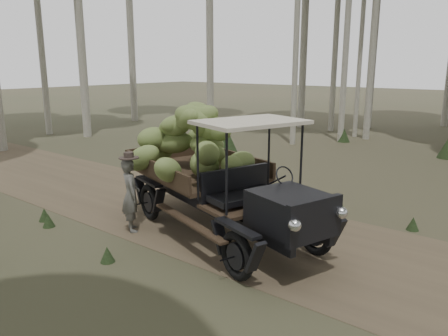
{
  "coord_description": "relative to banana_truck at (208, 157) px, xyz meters",
  "views": [
    {
      "loc": [
        4.58,
        -7.3,
        3.52
      ],
      "look_at": [
        -0.8,
        -0.54,
        1.46
      ],
      "focal_mm": 35.0,
      "sensor_mm": 36.0,
      "label": 1
    }
  ],
  "objects": [
    {
      "name": "farmer",
      "position": [
        -1.17,
        -1.18,
        -0.77
      ],
      "size": [
        0.69,
        0.62,
        1.73
      ],
      "rotation": [
        0.0,
        0.0,
        2.61
      ],
      "color": "#53514B",
      "rests_on": "ground"
    },
    {
      "name": "undergrowth",
      "position": [
        1.66,
        -1.45,
        -1.05
      ],
      "size": [
        21.22,
        23.13,
        1.35
      ],
      "color": "#233319",
      "rests_on": "ground"
    },
    {
      "name": "dirt_track",
      "position": [
        1.36,
        0.39,
        -1.58
      ],
      "size": [
        70.0,
        4.0,
        0.01
      ],
      "primitive_type": "cube",
      "color": "brown",
      "rests_on": "ground"
    },
    {
      "name": "banana_truck",
      "position": [
        0.0,
        0.0,
        0.0
      ],
      "size": [
        5.77,
        3.44,
        2.77
      ],
      "rotation": [
        0.0,
        0.0,
        -0.31
      ],
      "color": "black",
      "rests_on": "ground"
    },
    {
      "name": "ground",
      "position": [
        1.36,
        0.39,
        -1.59
      ],
      "size": [
        120.0,
        120.0,
        0.0
      ],
      "primitive_type": "plane",
      "color": "#473D2B",
      "rests_on": "ground"
    }
  ]
}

